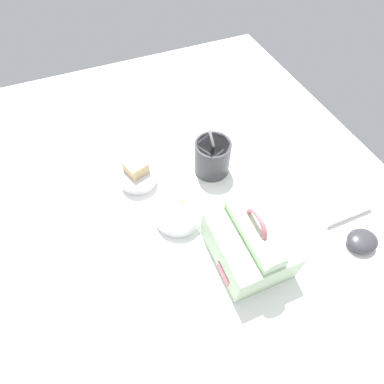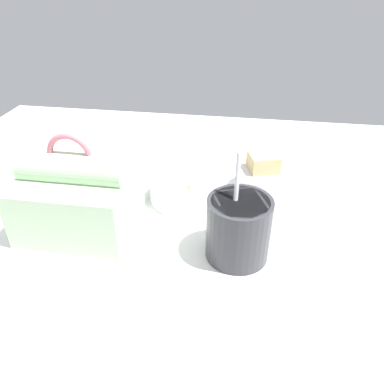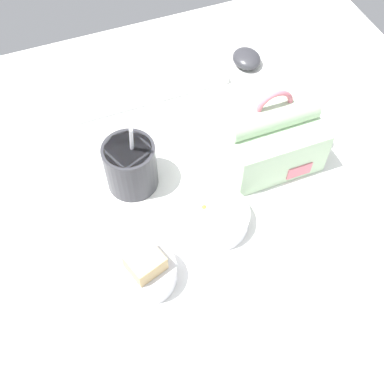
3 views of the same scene
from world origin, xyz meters
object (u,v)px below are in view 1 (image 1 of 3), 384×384
Objects in this scene: lunch_bag at (250,243)px; bento_bowl_snacks at (178,212)px; keyboard at (309,168)px; soup_cup at (212,157)px; bento_bowl_sandwich at (137,175)px; computer_mouse at (362,241)px.

bento_bowl_snacks is at bearing -144.98° from lunch_bag.
bento_bowl_snacks is at bearing -89.55° from keyboard.
soup_cup reaches higher than bento_bowl_snacks.
lunch_bag is at bearing 35.02° from bento_bowl_snacks.
lunch_bag is 1.08× the size of soup_cup.
soup_cup is 21.61cm from bento_bowl_sandwich.
bento_bowl_snacks is (0.33, -41.20, 1.08)cm from keyboard.
lunch_bag is 36.39cm from bento_bowl_sandwich.
keyboard is 29.05cm from soup_cup.
bento_bowl_snacks reaches higher than computer_mouse.
keyboard is 2.10× the size of soup_cup.
lunch_bag is (16.50, -29.86, 5.22)cm from keyboard.
computer_mouse is at bearing 57.61° from bento_bowl_snacks.
keyboard is 1.95× the size of lunch_bag.
computer_mouse is (36.18, 23.99, -3.81)cm from soup_cup.
keyboard is 41.21cm from bento_bowl_snacks.
computer_mouse is (40.08, 45.10, -1.34)cm from bento_bowl_sandwich.
computer_mouse is (24.93, -2.42, 0.63)cm from keyboard.
bento_bowl_sandwich is (-15.15, -47.52, 1.97)cm from keyboard.
bento_bowl_sandwich is at bearing -150.85° from lunch_bag.
bento_bowl_sandwich is (-3.89, -21.11, -2.47)cm from soup_cup.
bento_bowl_snacks is 45.93cm from computer_mouse.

